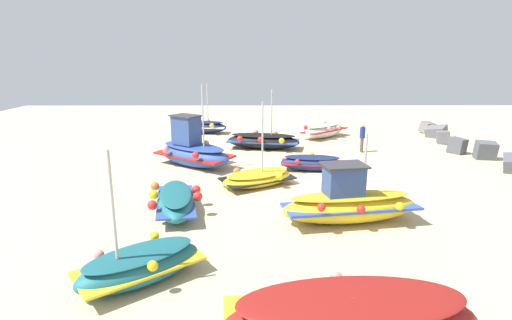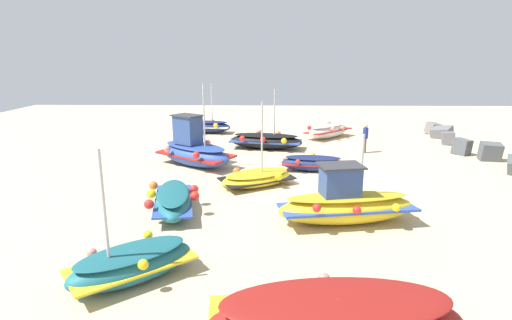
{
  "view_description": "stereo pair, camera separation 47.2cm",
  "coord_description": "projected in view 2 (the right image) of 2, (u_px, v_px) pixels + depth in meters",
  "views": [
    {
      "loc": [
        18.12,
        -3.35,
        5.68
      ],
      "look_at": [
        -0.63,
        -3.27,
        0.9
      ],
      "focal_mm": 28.87,
      "sensor_mm": 36.0,
      "label": 1
    },
    {
      "loc": [
        18.12,
        -2.88,
        5.68
      ],
      "look_at": [
        -0.63,
        -3.27,
        0.9
      ],
      "focal_mm": 28.87,
      "sensor_mm": 36.0,
      "label": 2
    }
  ],
  "objects": [
    {
      "name": "fishing_boat_8",
      "position": [
        194.0,
        150.0,
        21.69
      ],
      "size": [
        4.06,
        4.7,
        4.37
      ],
      "rotation": [
        0.0,
        0.0,
        4.09
      ],
      "color": "#2D4C9E",
      "rests_on": "ground_plane"
    },
    {
      "name": "fishing_boat_0",
      "position": [
        313.0,
        163.0,
        20.71
      ],
      "size": [
        1.56,
        3.26,
        0.85
      ],
      "rotation": [
        0.0,
        0.0,
        4.6
      ],
      "color": "navy",
      "rests_on": "ground_plane"
    },
    {
      "name": "fishing_boat_3",
      "position": [
        132.0,
        264.0,
        10.59
      ],
      "size": [
        3.12,
        3.41,
        3.64
      ],
      "rotation": [
        0.0,
        0.0,
        2.25
      ],
      "color": "#1E6670",
      "rests_on": "ground_plane"
    },
    {
      "name": "fishing_boat_5",
      "position": [
        206.0,
        126.0,
        30.91
      ],
      "size": [
        2.25,
        3.94,
        3.69
      ],
      "rotation": [
        0.0,
        0.0,
        4.59
      ],
      "color": "navy",
      "rests_on": "ground_plane"
    },
    {
      "name": "person_walking",
      "position": [
        365.0,
        136.0,
        24.47
      ],
      "size": [
        0.32,
        0.32,
        1.73
      ],
      "rotation": [
        0.0,
        0.0,
        1.63
      ],
      "color": "brown",
      "rests_on": "ground_plane"
    },
    {
      "name": "fishing_boat_7",
      "position": [
        173.0,
        200.0,
        15.3
      ],
      "size": [
        3.92,
        2.18,
        0.94
      ],
      "rotation": [
        0.0,
        0.0,
        3.33
      ],
      "color": "#1E6670",
      "rests_on": "ground_plane"
    },
    {
      "name": "fishing_boat_9",
      "position": [
        257.0,
        178.0,
        18.41
      ],
      "size": [
        2.99,
        3.71,
        3.8
      ],
      "rotation": [
        0.0,
        0.0,
        5.23
      ],
      "color": "gold",
      "rests_on": "ground_plane"
    },
    {
      "name": "fishing_boat_1",
      "position": [
        346.0,
        204.0,
        14.22
      ],
      "size": [
        2.49,
        5.03,
        3.2
      ],
      "rotation": [
        0.0,
        0.0,
        4.87
      ],
      "color": "gold",
      "rests_on": "ground_plane"
    },
    {
      "name": "ground_plane",
      "position": [
        327.0,
        183.0,
        18.9
      ],
      "size": [
        59.83,
        59.83,
        0.0
      ],
      "primitive_type": "plane",
      "color": "#C6B289"
    },
    {
      "name": "fishing_boat_2",
      "position": [
        266.0,
        141.0,
        25.67
      ],
      "size": [
        2.55,
        4.78,
        3.69
      ],
      "rotation": [
        0.0,
        0.0,
        4.53
      ],
      "color": "black",
      "rests_on": "ground_plane"
    },
    {
      "name": "fishing_boat_6",
      "position": [
        328.0,
        131.0,
        29.07
      ],
      "size": [
        3.76,
        3.83,
        1.04
      ],
      "rotation": [
        0.0,
        0.0,
        2.34
      ],
      "color": "white",
      "rests_on": "ground_plane"
    }
  ]
}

